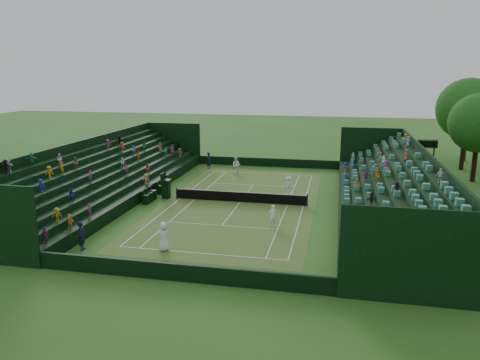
{
  "coord_description": "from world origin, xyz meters",
  "views": [
    {
      "loc": [
        8.09,
        -38.21,
        11.2
      ],
      "look_at": [
        0.0,
        0.0,
        2.0
      ],
      "focal_mm": 35.0,
      "sensor_mm": 36.0,
      "label": 1
    }
  ],
  "objects_px": {
    "tennis_net": "(240,197)",
    "umpire_chair": "(166,186)",
    "player_near_west": "(164,237)",
    "player_near_east": "(273,215)",
    "player_far_east": "(289,185)",
    "player_far_west": "(236,165)"
  },
  "relations": [
    {
      "from": "umpire_chair",
      "to": "player_near_west",
      "type": "height_order",
      "value": "umpire_chair"
    },
    {
      "from": "player_near_west",
      "to": "player_near_east",
      "type": "height_order",
      "value": "player_near_west"
    },
    {
      "from": "umpire_chair",
      "to": "player_far_east",
      "type": "bearing_deg",
      "value": 19.14
    },
    {
      "from": "tennis_net",
      "to": "player_near_west",
      "type": "height_order",
      "value": "player_near_west"
    },
    {
      "from": "player_near_west",
      "to": "player_far_east",
      "type": "xyz_separation_m",
      "value": [
        6.23,
        15.54,
        -0.08
      ]
    },
    {
      "from": "umpire_chair",
      "to": "player_far_east",
      "type": "relative_size",
      "value": 1.46
    },
    {
      "from": "tennis_net",
      "to": "player_far_east",
      "type": "relative_size",
      "value": 6.7
    },
    {
      "from": "tennis_net",
      "to": "umpire_chair",
      "type": "height_order",
      "value": "umpire_chair"
    },
    {
      "from": "player_far_west",
      "to": "player_near_east",
      "type": "bearing_deg",
      "value": -66.08
    },
    {
      "from": "tennis_net",
      "to": "player_far_west",
      "type": "xyz_separation_m",
      "value": [
        -2.8,
        11.26,
        0.43
      ]
    },
    {
      "from": "tennis_net",
      "to": "umpire_chair",
      "type": "xyz_separation_m",
      "value": [
        -6.76,
        -0.04,
        0.56
      ]
    },
    {
      "from": "player_far_east",
      "to": "player_far_west",
      "type": "bearing_deg",
      "value": 124.59
    },
    {
      "from": "tennis_net",
      "to": "player_far_west",
      "type": "relative_size",
      "value": 6.13
    },
    {
      "from": "umpire_chair",
      "to": "player_near_west",
      "type": "distance_m",
      "value": 12.64
    },
    {
      "from": "player_near_west",
      "to": "player_near_east",
      "type": "distance_m",
      "value": 8.68
    },
    {
      "from": "tennis_net",
      "to": "player_near_east",
      "type": "xyz_separation_m",
      "value": [
        3.66,
        -5.69,
        0.29
      ]
    },
    {
      "from": "player_near_east",
      "to": "umpire_chair",
      "type": "bearing_deg",
      "value": -58.08
    },
    {
      "from": "tennis_net",
      "to": "player_near_east",
      "type": "distance_m",
      "value": 6.77
    },
    {
      "from": "tennis_net",
      "to": "player_near_east",
      "type": "relative_size",
      "value": 7.16
    },
    {
      "from": "player_far_west",
      "to": "player_far_east",
      "type": "relative_size",
      "value": 1.09
    },
    {
      "from": "umpire_chair",
      "to": "player_near_east",
      "type": "distance_m",
      "value": 11.85
    },
    {
      "from": "player_near_east",
      "to": "player_far_west",
      "type": "xyz_separation_m",
      "value": [
        -6.46,
        16.94,
        0.14
      ]
    }
  ]
}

